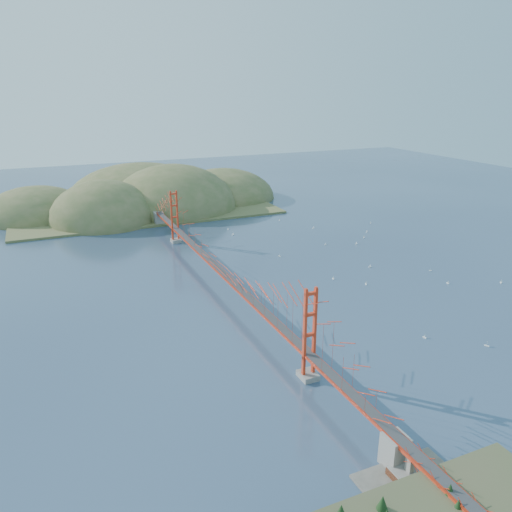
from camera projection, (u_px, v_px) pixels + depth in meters
name	position (u px, v px, depth m)	size (l,w,h in m)	color
ground	(222.00, 289.00, 85.81)	(320.00, 320.00, 0.00)	#2F445F
bridge	(221.00, 251.00, 83.70)	(2.20, 94.40, 12.00)	gray
approach_viaduct	(443.00, 489.00, 40.04)	(1.40, 12.00, 3.38)	#B12913
promontory	(412.00, 484.00, 43.77)	(9.00, 6.00, 0.24)	#59544C
fort	(411.00, 472.00, 44.36)	(3.70, 2.30, 1.75)	brown
far_headlands	(149.00, 206.00, 145.97)	(84.00, 58.00, 25.00)	olive
sailboat_1	(280.00, 256.00, 102.30)	(0.70, 0.70, 0.74)	white
sailboat_10	(425.00, 337.00, 69.29)	(0.52, 0.60, 0.69)	white
sailboat_13	(501.00, 282.00, 88.56)	(0.69, 0.69, 0.74)	white
sailboat_16	(325.00, 244.00, 109.79)	(0.52, 0.48, 0.58)	white
sailboat_15	(280.00, 220.00, 129.73)	(0.44, 0.52, 0.59)	white
sailboat_7	(313.00, 228.00, 122.42)	(0.53, 0.42, 0.62)	white
sailboat_11	(430.00, 270.00, 94.48)	(0.58, 0.58, 0.61)	white
sailboat_3	(233.00, 234.00, 116.98)	(0.65, 0.65, 0.73)	white
sailboat_17	(367.00, 232.00, 119.34)	(0.49, 0.46, 0.55)	white
sailboat_9	(371.00, 223.00, 126.75)	(0.59, 0.59, 0.61)	white
sailboat_6	(487.00, 345.00, 67.06)	(0.67, 0.67, 0.74)	white
sailboat_8	(356.00, 244.00, 110.27)	(0.54, 0.46, 0.63)	white
sailboat_14	(366.00, 284.00, 87.83)	(0.68, 0.68, 0.74)	white
sailboat_2	(370.00, 267.00, 96.22)	(0.59, 0.56, 0.67)	white
sailboat_12	(228.00, 229.00, 121.41)	(0.51, 0.46, 0.58)	white
sailboat_4	(364.00, 238.00, 114.66)	(0.69, 0.69, 0.72)	white
sailboat_5	(448.00, 283.00, 88.35)	(0.49, 0.57, 0.66)	white
sailboat_0	(333.00, 278.00, 90.35)	(0.52, 0.58, 0.66)	white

